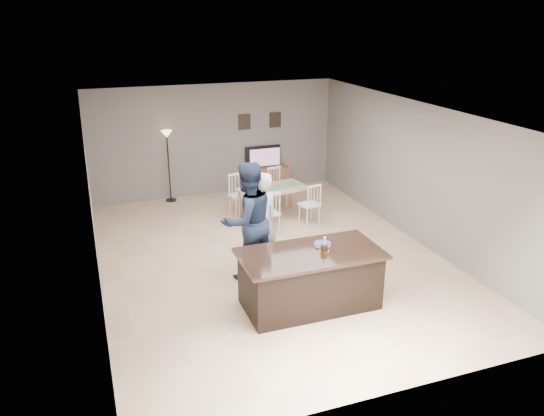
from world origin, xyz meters
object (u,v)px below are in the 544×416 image
object	(u,v)px
woman	(261,223)
dining_table	(273,193)
man	(248,221)
tv_console	(265,179)
birthday_cake	(324,248)
plate_stack	(322,244)
floor_lamp	(167,147)
television	(264,157)
kitchen_island	(310,279)

from	to	relation	value
woman	dining_table	distance (m)	2.59
woman	man	distance (m)	0.30
tv_console	woman	distance (m)	4.53
birthday_cake	plate_stack	bearing A→B (deg)	72.62
floor_lamp	man	bearing A→B (deg)	-82.10
plate_stack	dining_table	bearing A→B (deg)	82.27
woman	television	bearing A→B (deg)	-128.69
television	man	xyz separation A→B (m)	(-1.79, -4.37, 0.14)
tv_console	plate_stack	size ratio (longest dim) A/B	4.63
tv_console	dining_table	xyz separation A→B (m)	(-0.45, -1.89, 0.27)
kitchen_island	birthday_cake	bearing A→B (deg)	-10.72
television	dining_table	distance (m)	2.03
woman	dining_table	world-z (taller)	woman
kitchen_island	floor_lamp	size ratio (longest dim) A/B	1.26
man	dining_table	world-z (taller)	man
floor_lamp	birthday_cake	bearing A→B (deg)	-76.08
kitchen_island	birthday_cake	distance (m)	0.54
plate_stack	floor_lamp	world-z (taller)	floor_lamp
dining_table	kitchen_island	bearing A→B (deg)	-112.90
birthday_cake	woman	bearing A→B (deg)	110.88
man	floor_lamp	distance (m)	4.38
kitchen_island	woman	bearing A→B (deg)	103.54
dining_table	plate_stack	bearing A→B (deg)	-109.18
plate_stack	dining_table	distance (m)	3.57
kitchen_island	television	xyz separation A→B (m)	(1.20, 5.64, 0.41)
birthday_cake	dining_table	distance (m)	3.78
tv_console	woman	xyz separation A→B (m)	(-1.53, -4.22, 0.60)
woman	floor_lamp	xyz separation A→B (m)	(-0.87, 4.24, 0.43)
birthday_cake	plate_stack	distance (m)	0.22
kitchen_island	man	size ratio (longest dim) A/B	1.07
tv_console	floor_lamp	size ratio (longest dim) A/B	0.70
woman	man	world-z (taller)	man
television	kitchen_island	bearing A→B (deg)	77.99
birthday_cake	floor_lamp	world-z (taller)	floor_lamp
television	floor_lamp	xyz separation A→B (m)	(-2.39, -0.05, 0.47)
dining_table	man	bearing A→B (deg)	-130.38
woman	birthday_cake	xyz separation A→B (m)	(0.53, -1.39, 0.06)
plate_stack	floor_lamp	xyz separation A→B (m)	(-1.46, 5.42, 0.41)
man	floor_lamp	world-z (taller)	man
television	birthday_cake	xyz separation A→B (m)	(-1.00, -5.68, 0.09)
tv_console	man	bearing A→B (deg)	-112.59
man	dining_table	size ratio (longest dim) A/B	1.06
television	woman	world-z (taller)	woman
television	plate_stack	xyz separation A→B (m)	(-0.93, -5.47, 0.06)
television	man	bearing A→B (deg)	67.74
floor_lamp	plate_stack	bearing A→B (deg)	-74.95
tv_console	man	distance (m)	4.71
kitchen_island	man	bearing A→B (deg)	115.00
kitchen_island	tv_console	bearing A→B (deg)	77.84
man	plate_stack	xyz separation A→B (m)	(0.86, -1.10, -0.09)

